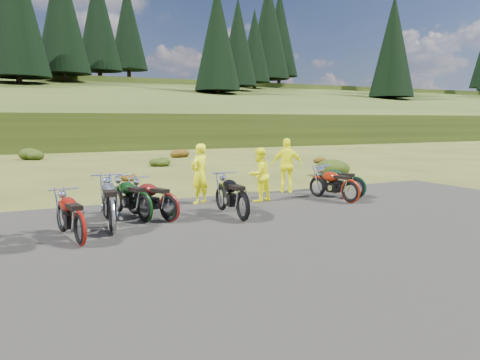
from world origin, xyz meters
TOP-DOWN VIEW (x-y plane):
  - ground at (0.00, 0.00)m, footprint 300.00×300.00m
  - gravel_pad at (0.00, -2.00)m, footprint 20.00×12.00m
  - hill_slope at (0.00, 50.00)m, footprint 300.00×45.97m
  - hill_plateau at (0.00, 110.00)m, footprint 300.00×90.00m
  - conifer_22 at (-3.00, 56.00)m, footprint 7.92×7.92m
  - conifer_23 at (3.00, 62.00)m, footprint 7.48×7.48m
  - conifer_24 at (9.00, 68.00)m, footprint 7.04×7.04m
  - conifer_25 at (15.00, 74.00)m, footprint 6.60×6.60m
  - conifer_26 at (21.00, 49.00)m, footprint 6.16×6.16m
  - conifer_27 at (27.00, 55.00)m, footprint 5.72×5.72m
  - conifer_28 at (33.00, 61.00)m, footprint 5.28×5.28m
  - conifer_29 at (39.00, 67.00)m, footprint 7.92×7.92m
  - conifer_30 at (45.00, 73.00)m, footprint 7.48×7.48m
  - conifer_31 at (51.00, 48.00)m, footprint 7.04×7.04m
  - conifer_32 at (57.00, 54.00)m, footprint 6.60×6.60m
  - conifer_33 at (63.00, 60.00)m, footprint 6.16×6.16m
  - conifer_34 at (69.00, 66.00)m, footprint 5.72×5.72m
  - conifer_35 at (75.00, 72.00)m, footprint 5.28×5.28m
  - conifer_36 at (81.00, 78.00)m, footprint 7.92×7.92m
  - shrub_3 at (-3.30, 21.90)m, footprint 1.56×1.56m
  - shrub_4 at (-0.40, 9.20)m, footprint 0.77×0.77m
  - shrub_5 at (2.50, 14.50)m, footprint 1.03×1.03m
  - shrub_6 at (5.40, 19.80)m, footprint 1.30×1.30m
  - shrub_7 at (8.30, 7.10)m, footprint 1.56×1.56m
  - shrub_8 at (11.20, 12.40)m, footprint 0.77×0.77m
  - motorcycle_1 at (-3.49, -0.41)m, footprint 0.93×2.01m
  - motorcycle_2 at (-1.83, 1.15)m, footprint 1.21×2.12m
  - motorcycle_3 at (-2.74, 0.29)m, footprint 0.99×2.30m
  - motorcycle_4 at (-1.29, 0.89)m, footprint 1.40×2.04m
  - motorcycle_5 at (0.30, 0.20)m, footprint 0.78×2.11m
  - motorcycle_6 at (4.21, 1.01)m, footprint 1.03×2.05m
  - motorcycle_7 at (4.89, 1.59)m, footprint 1.41×2.02m
  - person_middle at (0.27, 2.93)m, footprint 0.75×0.66m
  - person_right_a at (1.97, 2.46)m, footprint 0.93×0.83m
  - person_right_b at (3.66, 3.61)m, footprint 1.14×0.91m

SIDE VIEW (x-z plane):
  - ground at x=0.00m, z-range 0.00..0.00m
  - gravel_pad at x=0.00m, z-range -0.02..0.02m
  - hill_slope at x=0.00m, z-range -4.69..4.69m
  - hill_plateau at x=0.00m, z-range -4.59..4.59m
  - motorcycle_1 at x=-3.49m, z-range -0.51..0.51m
  - motorcycle_2 at x=-1.83m, z-range -0.53..0.53m
  - motorcycle_3 at x=-2.74m, z-range -0.59..0.59m
  - motorcycle_4 at x=-1.29m, z-range -0.51..0.51m
  - motorcycle_5 at x=0.30m, z-range -0.54..0.54m
  - motorcycle_6 at x=4.21m, z-range -0.51..0.51m
  - motorcycle_7 at x=4.89m, z-range -0.50..0.50m
  - shrub_4 at x=-0.40m, z-range 0.00..0.45m
  - shrub_8 at x=11.20m, z-range 0.00..0.45m
  - shrub_5 at x=2.50m, z-range 0.00..0.61m
  - shrub_6 at x=5.40m, z-range 0.00..0.77m
  - shrub_3 at x=-3.30m, z-range 0.00..0.92m
  - shrub_7 at x=8.30m, z-range 0.00..0.92m
  - person_right_a at x=1.97m, z-range 0.00..1.60m
  - person_middle at x=0.27m, z-range 0.00..1.74m
  - person_right_b at x=3.66m, z-range 0.00..1.81m
  - conifer_26 at x=21.00m, z-range 5.37..21.37m
  - conifer_27 at x=27.00m, z-range 6.56..21.56m
  - conifer_31 at x=51.00m, z-range 5.18..23.18m
  - conifer_28 at x=33.00m, z-range 7.76..21.76m
  - conifer_32 at x=57.00m, z-range 6.37..23.37m
  - conifer_33 at x=63.00m, z-range 7.56..23.56m
  - conifer_34 at x=69.00m, z-range 8.76..23.76m
  - conifer_22 at x=-3.00m, z-range 6.77..26.77m
  - conifer_35 at x=75.00m, z-range 9.95..23.95m
  - conifer_23 at x=3.00m, z-range 7.97..26.97m
  - conifer_24 at x=9.00m, z-range 9.16..27.16m
  - conifer_25 at x=15.00m, z-range 10.16..27.16m
  - conifer_29 at x=39.00m, z-range 8.97..28.97m
  - conifer_30 at x=45.00m, z-range 10.16..29.16m
  - conifer_36 at x=81.00m, z-range 10.16..30.16m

